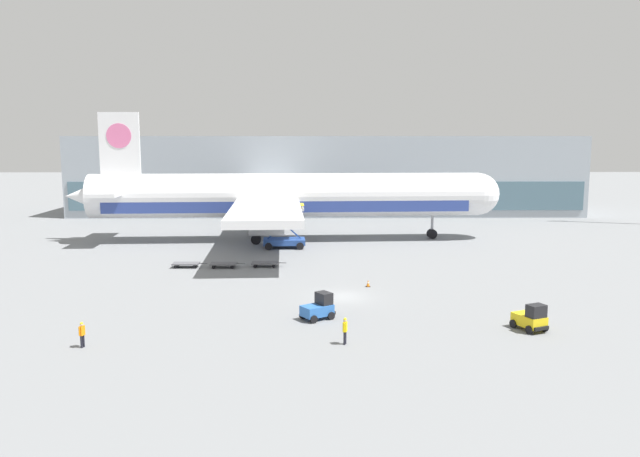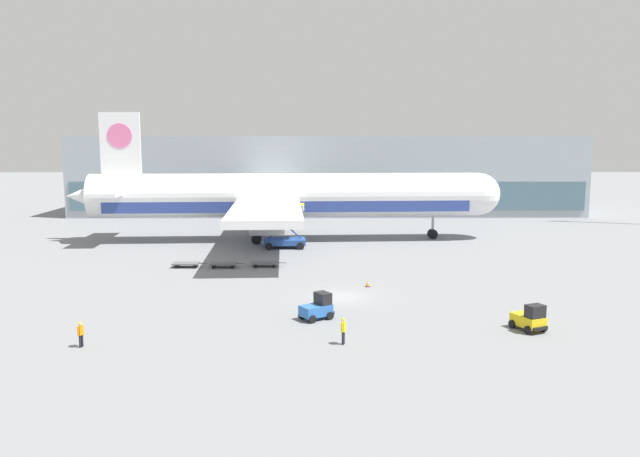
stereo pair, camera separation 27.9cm
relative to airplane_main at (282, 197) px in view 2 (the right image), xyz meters
The scene contains 12 objects.
ground_plane 31.85m from the airplane_main, 77.59° to the right, with size 400.00×400.00×0.00m, color slate.
terminal_building 32.61m from the airplane_main, 78.31° to the left, with size 90.00×18.20×14.00m.
airplane_main is the anchor object (origin of this frame).
scissor_lift_loader 7.13m from the airplane_main, 84.57° to the right, with size 5.34×3.59×5.50m.
baggage_tug_foreground 45.14m from the airplane_main, 63.82° to the right, with size 2.40×2.80×2.00m.
baggage_tug_mid 37.84m from the airplane_main, 82.91° to the right, with size 2.81×2.61×2.00m.
baggage_dolly_lead 20.97m from the airplane_main, 117.50° to the right, with size 3.71×1.53×0.48m.
baggage_dolly_second 19.63m from the airplane_main, 106.39° to the right, with size 3.71×1.53×0.48m.
baggage_dolly_third 18.54m from the airplane_main, 93.16° to the right, with size 3.71×1.53×0.48m.
ground_crew_near 45.25m from the airplane_main, 104.15° to the right, with size 0.33×0.54×1.73m.
ground_crew_far 43.91m from the airplane_main, 81.69° to the right, with size 0.34×0.54×1.83m.
traffic_cone_near 28.99m from the airplane_main, 70.94° to the right, with size 0.40×0.40×0.64m.
Camera 2 is at (-2.27, -52.70, 13.66)m, focal length 35.00 mm.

